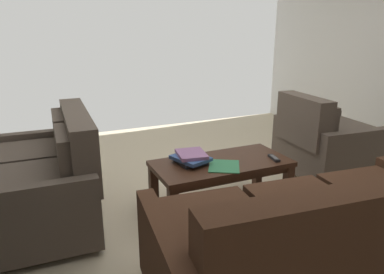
{
  "coord_description": "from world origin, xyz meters",
  "views": [
    {
      "loc": [
        1.43,
        2.49,
        1.5
      ],
      "look_at": [
        0.41,
        0.22,
        0.74
      ],
      "focal_mm": 33.64,
      "sensor_mm": 36.0,
      "label": 1
    }
  ],
  "objects_px": {
    "armchair_side": "(325,142)",
    "book_stack": "(191,158)",
    "coffee_table": "(221,169)",
    "tv_remote": "(274,158)",
    "sofa_main": "(319,240)",
    "loveseat_near": "(44,178)",
    "loose_magazine": "(224,166)"
  },
  "relations": [
    {
      "from": "armchair_side",
      "to": "tv_remote",
      "type": "bearing_deg",
      "value": 19.35
    },
    {
      "from": "coffee_table",
      "to": "armchair_side",
      "type": "xyz_separation_m",
      "value": [
        -1.31,
        -0.17,
        0.01
      ]
    },
    {
      "from": "sofa_main",
      "to": "book_stack",
      "type": "distance_m",
      "value": 1.26
    },
    {
      "from": "sofa_main",
      "to": "loose_magazine",
      "type": "xyz_separation_m",
      "value": [
        0.03,
        -1.05,
        0.07
      ]
    },
    {
      "from": "loveseat_near",
      "to": "loose_magazine",
      "type": "distance_m",
      "value": 1.43
    },
    {
      "from": "loveseat_near",
      "to": "tv_remote",
      "type": "bearing_deg",
      "value": 164.32
    },
    {
      "from": "coffee_table",
      "to": "tv_remote",
      "type": "relative_size",
      "value": 6.95
    },
    {
      "from": "coffee_table",
      "to": "book_stack",
      "type": "xyz_separation_m",
      "value": [
        0.25,
        -0.07,
        0.11
      ]
    },
    {
      "from": "armchair_side",
      "to": "book_stack",
      "type": "distance_m",
      "value": 1.56
    },
    {
      "from": "loose_magazine",
      "to": "sofa_main",
      "type": "bearing_deg",
      "value": 121.5
    },
    {
      "from": "sofa_main",
      "to": "book_stack",
      "type": "relative_size",
      "value": 5.56
    },
    {
      "from": "loveseat_near",
      "to": "book_stack",
      "type": "distance_m",
      "value": 1.17
    },
    {
      "from": "sofa_main",
      "to": "coffee_table",
      "type": "distance_m",
      "value": 1.16
    },
    {
      "from": "book_stack",
      "to": "loose_magazine",
      "type": "relative_size",
      "value": 1.24
    },
    {
      "from": "sofa_main",
      "to": "loveseat_near",
      "type": "xyz_separation_m",
      "value": [
        1.37,
        -1.53,
        0.01
      ]
    },
    {
      "from": "sofa_main",
      "to": "tv_remote",
      "type": "xyz_separation_m",
      "value": [
        -0.44,
        -1.03,
        0.08
      ]
    },
    {
      "from": "coffee_table",
      "to": "book_stack",
      "type": "relative_size",
      "value": 3.27
    },
    {
      "from": "loveseat_near",
      "to": "armchair_side",
      "type": "xyz_separation_m",
      "value": [
        -2.69,
        0.2,
        -0.0
      ]
    },
    {
      "from": "loveseat_near",
      "to": "book_stack",
      "type": "bearing_deg",
      "value": 165.05
    },
    {
      "from": "book_stack",
      "to": "tv_remote",
      "type": "xyz_separation_m",
      "value": [
        -0.68,
        0.21,
        -0.04
      ]
    },
    {
      "from": "armchair_side",
      "to": "tv_remote",
      "type": "xyz_separation_m",
      "value": [
        0.87,
        0.31,
        0.07
      ]
    },
    {
      "from": "sofa_main",
      "to": "loose_magazine",
      "type": "distance_m",
      "value": 1.05
    },
    {
      "from": "sofa_main",
      "to": "loveseat_near",
      "type": "bearing_deg",
      "value": -48.18
    },
    {
      "from": "tv_remote",
      "to": "book_stack",
      "type": "bearing_deg",
      "value": -16.89
    },
    {
      "from": "loveseat_near",
      "to": "armchair_side",
      "type": "bearing_deg",
      "value": 175.69
    },
    {
      "from": "loveseat_near",
      "to": "book_stack",
      "type": "height_order",
      "value": "loveseat_near"
    },
    {
      "from": "tv_remote",
      "to": "loose_magazine",
      "type": "height_order",
      "value": "tv_remote"
    },
    {
      "from": "sofa_main",
      "to": "armchair_side",
      "type": "height_order",
      "value": "armchair_side"
    },
    {
      "from": "armchair_side",
      "to": "tv_remote",
      "type": "distance_m",
      "value": 0.93
    },
    {
      "from": "coffee_table",
      "to": "loveseat_near",
      "type": "bearing_deg",
      "value": -15.13
    },
    {
      "from": "sofa_main",
      "to": "loveseat_near",
      "type": "distance_m",
      "value": 2.06
    },
    {
      "from": "sofa_main",
      "to": "loose_magazine",
      "type": "bearing_deg",
      "value": -88.24
    }
  ]
}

